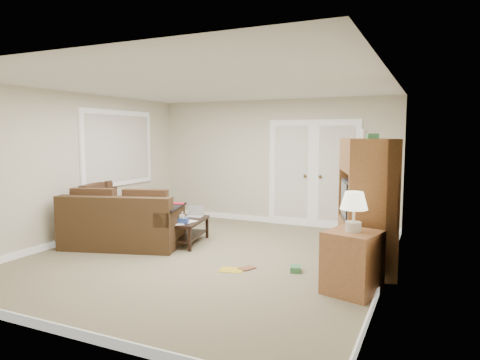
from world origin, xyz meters
The scene contains 17 objects.
floor centered at (0.00, 0.00, 0.00)m, with size 5.50×5.50×0.00m, color gray.
ceiling centered at (0.00, 0.00, 2.50)m, with size 5.00×5.50×0.02m, color silver.
wall_left centered at (-2.50, 0.00, 1.25)m, with size 0.02×5.50×2.50m, color beige.
wall_right centered at (2.50, 0.00, 1.25)m, with size 0.02×5.50×2.50m, color beige.
wall_back centered at (0.00, 2.75, 1.25)m, with size 5.00×0.02×2.50m, color beige.
wall_front centered at (0.00, -2.75, 1.25)m, with size 5.00×0.02×2.50m, color beige.
baseboards centered at (0.00, 0.00, 0.05)m, with size 5.00×5.50×0.10m, color white, non-canonical shape.
french_doors centered at (0.85, 2.71, 1.04)m, with size 1.80×0.05×2.13m.
window_left centered at (-2.46, 1.00, 1.55)m, with size 0.05×1.92×1.42m.
sectional_sofa centered at (-1.97, 0.51, 0.34)m, with size 2.57×2.93×0.86m.
coffee_table centered at (-0.69, 0.56, 0.22)m, with size 0.68×1.06×0.67m.
tv_armoire centered at (2.20, 0.35, 0.88)m, with size 0.91×1.23×1.88m.
side_cabinet centered at (2.20, -0.59, 0.42)m, with size 0.68×0.68×1.17m.
space_heater centered at (1.61, 2.32, 0.15)m, with size 0.12×0.10×0.31m, color silver.
floor_magazine centered at (0.59, -0.42, 0.00)m, with size 0.31×0.24×0.01m, color gold.
floor_greenbox centered at (1.39, -0.12, 0.04)m, with size 0.14×0.19×0.07m, color #3A8049.
floor_book centered at (0.69, -0.25, 0.01)m, with size 0.15×0.21×0.02m, color brown.
Camera 1 is at (3.01, -5.41, 1.79)m, focal length 32.00 mm.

